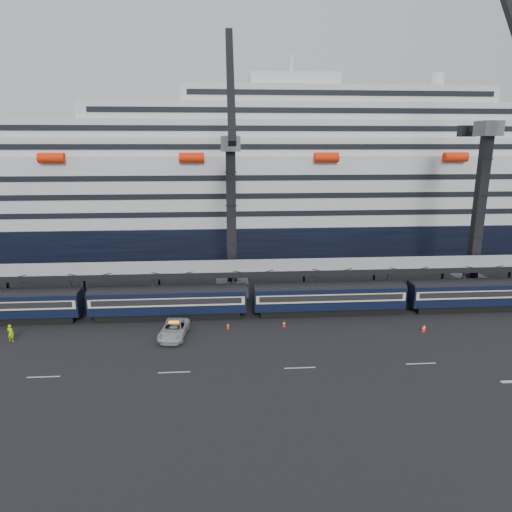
# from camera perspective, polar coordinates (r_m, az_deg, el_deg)

# --- Properties ---
(ground) EXTENTS (260.00, 260.00, 0.00)m
(ground) POSITION_cam_1_polar(r_m,az_deg,el_deg) (52.84, 20.16, -10.46)
(ground) COLOR black
(ground) RESTS_ON ground
(train) EXTENTS (133.05, 3.00, 4.05)m
(train) POSITION_cam_1_polar(r_m,az_deg,el_deg) (59.18, 12.28, -4.99)
(train) COLOR black
(train) RESTS_ON ground
(canopy) EXTENTS (130.00, 6.25, 5.53)m
(canopy) POSITION_cam_1_polar(r_m,az_deg,el_deg) (63.38, 15.46, -1.04)
(canopy) COLOR #96989E
(canopy) RESTS_ON ground
(cruise_ship) EXTENTS (214.09, 28.84, 34.00)m
(cruise_ship) POSITION_cam_1_polar(r_m,az_deg,el_deg) (92.24, 8.49, 8.33)
(cruise_ship) COLOR black
(cruise_ship) RESTS_ON ground
(crane_dark_near) EXTENTS (4.50, 17.75, 35.08)m
(crane_dark_near) POSITION_cam_1_polar(r_m,az_deg,el_deg) (62.89, -3.11, 5.55)
(crane_dark_near) COLOR #53555B
(crane_dark_near) RESTS_ON ground
(crane_dark_mid) EXTENTS (4.50, 18.24, 39.64)m
(crane_dark_mid) POSITION_cam_1_polar(r_m,az_deg,el_deg) (71.50, 26.38, 6.30)
(crane_dark_mid) COLOR #53555B
(crane_dark_mid) RESTS_ON ground
(pickup_truck) EXTENTS (3.40, 6.27, 1.67)m
(pickup_truck) POSITION_cam_1_polar(r_m,az_deg,el_deg) (52.29, -10.22, -9.05)
(pickup_truck) COLOR #A6A9AD
(pickup_truck) RESTS_ON ground
(worker) EXTENTS (0.81, 0.62, 1.98)m
(worker) POSITION_cam_1_polar(r_m,az_deg,el_deg) (56.89, -28.34, -8.48)
(worker) COLOR #B3EC0C
(worker) RESTS_ON ground
(traffic_cone_b) EXTENTS (0.36, 0.36, 0.72)m
(traffic_cone_b) POSITION_cam_1_polar(r_m,az_deg,el_deg) (53.93, -3.52, -8.67)
(traffic_cone_b) COLOR #FF2A08
(traffic_cone_b) RESTS_ON ground
(traffic_cone_c) EXTENTS (0.38, 0.38, 0.76)m
(traffic_cone_c) POSITION_cam_1_polar(r_m,az_deg,el_deg) (54.46, 3.54, -8.42)
(traffic_cone_c) COLOR #FF2A08
(traffic_cone_c) RESTS_ON ground
(traffic_cone_d) EXTENTS (0.38, 0.38, 0.76)m
(traffic_cone_d) POSITION_cam_1_polar(r_m,az_deg,el_deg) (56.35, 20.18, -8.51)
(traffic_cone_d) COLOR #FF2A08
(traffic_cone_d) RESTS_ON ground
(traffic_cone_e) EXTENTS (0.40, 0.40, 0.79)m
(traffic_cone_e) POSITION_cam_1_polar(r_m,az_deg,el_deg) (56.75, 20.29, -8.34)
(traffic_cone_e) COLOR #FF2A08
(traffic_cone_e) RESTS_ON ground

